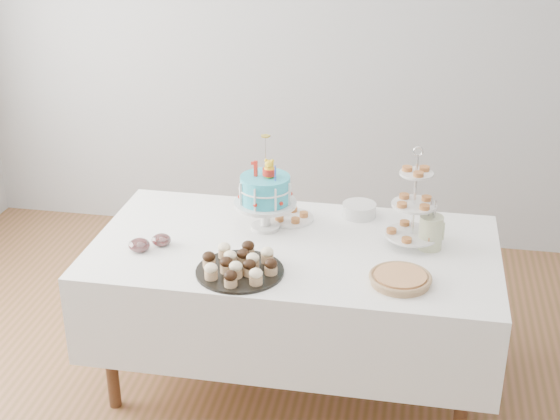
% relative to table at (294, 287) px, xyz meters
% --- Properties ---
extents(floor, '(5.00, 5.00, 0.00)m').
position_rel_table_xyz_m(floor, '(0.00, -0.30, -0.54)').
color(floor, brown).
rests_on(floor, ground).
extents(walls, '(5.04, 4.04, 2.70)m').
position_rel_table_xyz_m(walls, '(0.00, -0.30, 0.81)').
color(walls, '#ABADB0').
rests_on(walls, floor).
extents(table, '(1.92, 1.02, 0.77)m').
position_rel_table_xyz_m(table, '(0.00, 0.00, 0.00)').
color(table, white).
rests_on(table, floor).
extents(birthday_cake, '(0.31, 0.31, 0.47)m').
position_rel_table_xyz_m(birthday_cake, '(-0.17, 0.15, 0.36)').
color(birthday_cake, silver).
rests_on(birthday_cake, table).
extents(cupcake_tray, '(0.39, 0.39, 0.09)m').
position_rel_table_xyz_m(cupcake_tray, '(-0.19, -0.31, 0.27)').
color(cupcake_tray, black).
rests_on(cupcake_tray, table).
extents(pie, '(0.27, 0.27, 0.04)m').
position_rel_table_xyz_m(pie, '(0.51, -0.27, 0.25)').
color(pie, '#A7835A').
rests_on(pie, table).
extents(tiered_stand, '(0.26, 0.26, 0.50)m').
position_rel_table_xyz_m(tiered_stand, '(0.54, 0.11, 0.43)').
color(tiered_stand, silver).
rests_on(tiered_stand, table).
extents(plate_stack, '(0.17, 0.17, 0.07)m').
position_rel_table_xyz_m(plate_stack, '(0.27, 0.39, 0.26)').
color(plate_stack, silver).
rests_on(plate_stack, table).
extents(pastry_plate, '(0.24, 0.24, 0.04)m').
position_rel_table_xyz_m(pastry_plate, '(-0.07, 0.28, 0.24)').
color(pastry_plate, silver).
rests_on(pastry_plate, table).
extents(jam_bowl_a, '(0.10, 0.10, 0.06)m').
position_rel_table_xyz_m(jam_bowl_a, '(-0.70, -0.19, 0.26)').
color(jam_bowl_a, silver).
rests_on(jam_bowl_a, table).
extents(jam_bowl_b, '(0.09, 0.09, 0.05)m').
position_rel_table_xyz_m(jam_bowl_b, '(-0.62, -0.11, 0.25)').
color(jam_bowl_b, silver).
rests_on(jam_bowl_b, table).
extents(utensil_pitcher, '(0.12, 0.11, 0.25)m').
position_rel_table_xyz_m(utensil_pitcher, '(0.63, 0.09, 0.32)').
color(utensil_pitcher, beige).
rests_on(utensil_pitcher, table).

